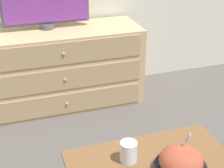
% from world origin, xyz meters
% --- Properties ---
extents(ground_plane, '(12.00, 12.00, 0.00)m').
position_xyz_m(ground_plane, '(0.00, 0.00, 0.00)').
color(ground_plane, '#56514C').
extents(dresser, '(1.33, 0.49, 0.63)m').
position_xyz_m(dresser, '(0.02, -0.27, 0.32)').
color(dresser, tan).
rests_on(dresser, ground_plane).
extents(takeout_bowl, '(0.23, 0.23, 0.18)m').
position_xyz_m(takeout_bowl, '(0.27, -1.83, 0.49)').
color(takeout_bowl, black).
rests_on(takeout_bowl, coffee_table).
extents(drink_cup, '(0.08, 0.08, 0.10)m').
position_xyz_m(drink_cup, '(0.09, -1.69, 0.49)').
color(drink_cup, white).
rests_on(drink_cup, coffee_table).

